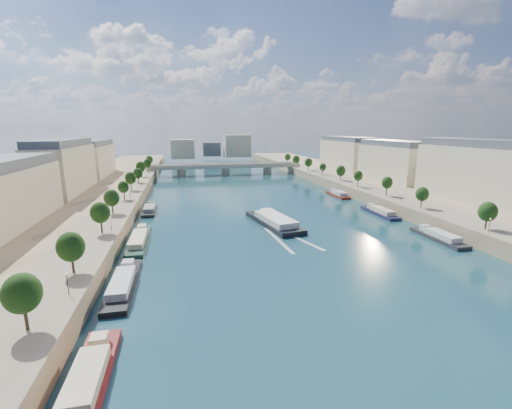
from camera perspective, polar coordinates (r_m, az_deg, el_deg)
name	(u,v)px	position (r m, az deg, el deg)	size (l,w,h in m)	color
ground	(263,213)	(139.71, 1.24, -1.47)	(700.00, 700.00, 0.00)	#0D353A
quay_left	(71,217)	(141.26, -28.48, -1.84)	(44.00, 520.00, 5.00)	#9E8460
quay_right	(419,200)	(170.65, 25.46, 0.74)	(44.00, 520.00, 5.00)	#9E8460
pave_left	(114,208)	(137.18, -22.58, -0.56)	(14.00, 520.00, 0.10)	gray
pave_right	(389,195)	(161.49, 21.33, 1.42)	(14.00, 520.00, 0.10)	gray
trees_left	(119,193)	(137.72, -21.81, 1.87)	(4.80, 268.80, 8.26)	#382B1E
trees_right	(374,180)	(167.85, 19.04, 3.88)	(4.80, 268.80, 8.26)	#382B1E
lamps_left	(122,206)	(126.21, -21.44, -0.27)	(0.36, 200.36, 4.28)	black
lamps_right	(374,188)	(162.75, 19.12, 2.65)	(0.36, 200.36, 4.28)	black
buildings_left	(39,175)	(154.22, -32.47, 4.11)	(16.00, 226.00, 23.20)	beige
buildings_right	(429,165)	(186.03, 26.82, 5.86)	(16.00, 226.00, 23.20)	beige
skyline	(216,147)	(353.48, -6.70, 9.43)	(79.00, 42.00, 22.00)	beige
bridge	(225,168)	(255.77, -5.11, 6.10)	(112.00, 12.00, 8.15)	#C1B79E
tour_barge	(274,221)	(123.17, 3.00, -2.82)	(14.87, 33.00, 4.32)	black
wake	(288,239)	(108.41, 5.30, -5.73)	(12.37, 26.02, 0.04)	silver
moored_barges_left	(125,280)	(83.73, -21.06, -11.67)	(5.00, 153.63, 3.60)	#181C36
moored_barges_right	(433,235)	(123.13, 27.35, -4.48)	(5.00, 163.65, 3.60)	black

